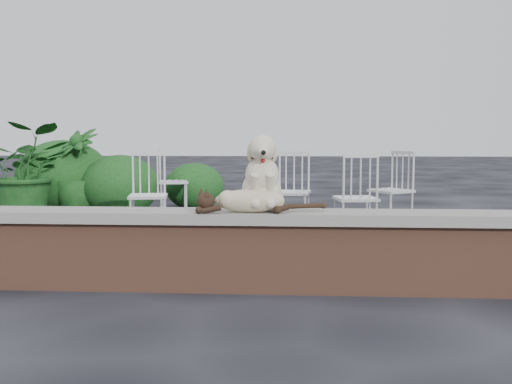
# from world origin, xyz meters

# --- Properties ---
(ground) EXTENTS (60.00, 60.00, 0.00)m
(ground) POSITION_xyz_m (0.00, 0.00, 0.00)
(ground) COLOR black
(ground) RESTS_ON ground
(brick_wall) EXTENTS (6.00, 0.30, 0.50)m
(brick_wall) POSITION_xyz_m (0.00, 0.00, 0.25)
(brick_wall) COLOR brown
(brick_wall) RESTS_ON ground
(capstone) EXTENTS (6.20, 0.40, 0.08)m
(capstone) POSITION_xyz_m (0.00, 0.00, 0.54)
(capstone) COLOR slate
(capstone) RESTS_ON brick_wall
(dog) EXTENTS (0.41, 0.52, 0.56)m
(dog) POSITION_xyz_m (0.19, 0.06, 0.86)
(dog) COLOR beige
(dog) RESTS_ON capstone
(cat) EXTENTS (1.12, 0.38, 0.19)m
(cat) POSITION_xyz_m (0.11, -0.09, 0.67)
(cat) COLOR tan
(cat) RESTS_ON capstone
(chair_e) EXTENTS (0.68, 0.68, 0.94)m
(chair_e) POSITION_xyz_m (-1.36, 4.35, 0.47)
(chair_e) COLOR silver
(chair_e) RESTS_ON ground
(chair_a) EXTENTS (0.65, 0.65, 0.94)m
(chair_a) POSITION_xyz_m (-1.21, 2.27, 0.47)
(chair_a) COLOR silver
(chair_a) RESTS_ON ground
(chair_d) EXTENTS (0.78, 0.78, 0.94)m
(chair_d) POSITION_xyz_m (1.62, 3.11, 0.47)
(chair_d) COLOR silver
(chair_d) RESTS_ON ground
(chair_b) EXTENTS (0.63, 0.63, 0.94)m
(chair_b) POSITION_xyz_m (0.40, 2.80, 0.47)
(chair_b) COLOR silver
(chair_b) RESTS_ON ground
(chair_c) EXTENTS (0.64, 0.64, 0.94)m
(chair_c) POSITION_xyz_m (1.09, 2.15, 0.47)
(chair_c) COLOR silver
(chair_c) RESTS_ON ground
(potted_plant_a) EXTENTS (1.38, 1.26, 1.31)m
(potted_plant_a) POSITION_xyz_m (-3.22, 3.60, 0.66)
(potted_plant_a) COLOR #113D16
(potted_plant_a) RESTS_ON ground
(potted_plant_b) EXTENTS (0.97, 0.97, 1.24)m
(potted_plant_b) POSITION_xyz_m (-2.71, 4.11, 0.62)
(potted_plant_b) COLOR #113D16
(potted_plant_b) RESTS_ON ground
(shrubbery) EXTENTS (3.09, 1.74, 1.13)m
(shrubbery) POSITION_xyz_m (-2.49, 4.48, 0.45)
(shrubbery) COLOR #113D16
(shrubbery) RESTS_ON ground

